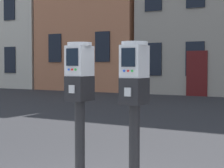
# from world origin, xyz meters

# --- Properties ---
(parking_meter_near_kerb) EXTENTS (0.23, 0.26, 1.46)m
(parking_meter_near_kerb) POSITION_xyz_m (0.11, -0.26, 1.15)
(parking_meter_near_kerb) COLOR black
(parking_meter_near_kerb) RESTS_ON sidewalk_slab
(parking_meter_twin_adjacent) EXTENTS (0.23, 0.26, 1.45)m
(parking_meter_twin_adjacent) POSITION_xyz_m (0.66, -0.26, 1.14)
(parking_meter_twin_adjacent) COLOR black
(parking_meter_twin_adjacent) RESTS_ON sidewalk_slab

